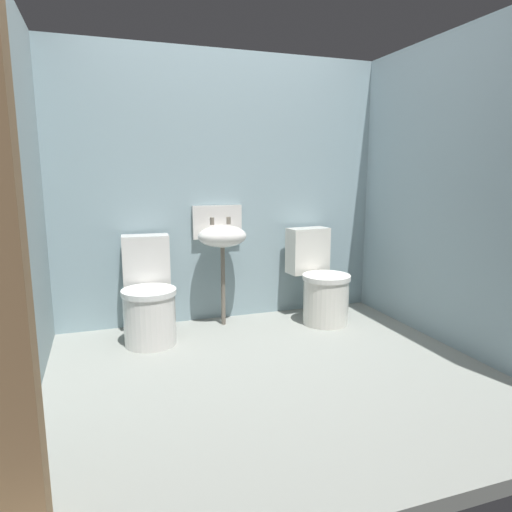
{
  "coord_description": "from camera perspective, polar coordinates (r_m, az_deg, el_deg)",
  "views": [
    {
      "loc": [
        -0.99,
        -2.59,
        1.27
      ],
      "look_at": [
        0.0,
        0.28,
        0.7
      ],
      "focal_mm": 31.81,
      "sensor_mm": 36.0,
      "label": 1
    }
  ],
  "objects": [
    {
      "name": "wall_right",
      "position": [
        3.63,
        23.25,
        7.37
      ],
      "size": [
        0.1,
        2.48,
        2.24
      ],
      "primitive_type": "cube",
      "color": "#89A1AA",
      "rests_on": "ground"
    },
    {
      "name": "toilet_left",
      "position": [
        3.53,
        -13.34,
        -5.29
      ],
      "size": [
        0.42,
        0.61,
        0.78
      ],
      "rotation": [
        0.0,
        0.0,
        3.08
      ],
      "color": "silver",
      "rests_on": "ground"
    },
    {
      "name": "wall_left",
      "position": [
        2.74,
        -28.55,
        6.18
      ],
      "size": [
        0.1,
        2.48,
        2.24
      ],
      "primitive_type": "cube",
      "color": "#8FA3A7",
      "rests_on": "ground"
    },
    {
      "name": "ground_plane",
      "position": [
        3.07,
        1.78,
        -14.67
      ],
      "size": [
        3.18,
        2.68,
        0.08
      ],
      "primitive_type": "cube",
      "color": "gray"
    },
    {
      "name": "sink",
      "position": [
        3.72,
        -4.35,
        2.62
      ],
      "size": [
        0.42,
        0.35,
        0.99
      ],
      "color": "#6C6256",
      "rests_on": "ground"
    },
    {
      "name": "toilet_right",
      "position": [
        3.92,
        8.09,
        -3.51
      ],
      "size": [
        0.45,
        0.63,
        0.78
      ],
      "rotation": [
        0.0,
        0.0,
        3.26
      ],
      "color": "silver",
      "rests_on": "ground"
    },
    {
      "name": "wall_back",
      "position": [
        3.91,
        -4.34,
        8.37
      ],
      "size": [
        3.18,
        0.1,
        2.24
      ],
      "primitive_type": "cube",
      "color": "#8AA3AC",
      "rests_on": "ground"
    }
  ]
}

